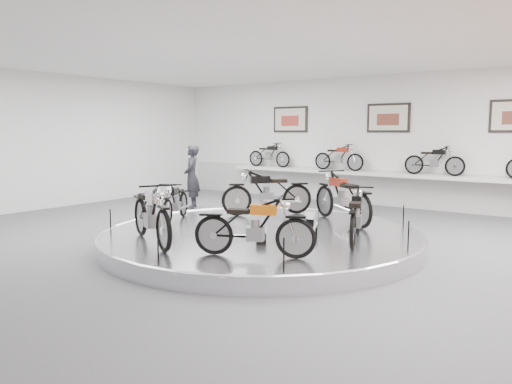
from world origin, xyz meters
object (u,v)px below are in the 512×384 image
Objects in this scene: bike_e at (151,213)px; visitor at (192,177)px; shelf at (383,174)px; bike_a at (356,215)px; bike_d at (176,202)px; display_platform at (261,238)px; bike_f at (254,226)px; bike_b at (342,197)px; bike_c at (267,192)px.

visitor is (-3.59, 4.87, 0.10)m from bike_e.
visitor reaches higher than shelf.
visitor is at bearing -141.73° from shelf.
bike_a is 6.97m from visitor.
bike_a reaches higher than bike_d.
bike_f is (1.11, -1.74, 0.64)m from display_platform.
bike_b reaches higher than bike_a.
shelf is at bearing -149.82° from bike_c.
shelf is at bearing -2.79° from bike_a.
visitor reaches higher than bike_e.
bike_f reaches higher than display_platform.
bike_b is 3.70m from bike_d.
bike_b is 1.01× the size of visitor.
shelf is 4.64m from bike_b.
bike_c is 1.25× the size of bike_d.
visitor reaches higher than bike_b.
bike_c is 4.05m from bike_f.
bike_c is at bearing -102.31° from shelf.
bike_f is at bearing 137.03° from bike_a.
bike_f is (0.23, -3.59, -0.07)m from bike_b.
visitor reaches higher than bike_d.
display_platform is at bearing 22.94° from visitor.
display_platform is 3.34× the size of bike_b.
bike_f is at bearing 15.83° from visitor.
bike_c reaches higher than bike_f.
bike_d is (-3.08, -2.04, -0.12)m from bike_b.
bike_b is at bearing 69.06° from bike_f.
bike_e is 2.08m from bike_f.
bike_d is (-2.21, -6.59, -0.26)m from shelf.
bike_a is at bearing 68.15° from bike_d.
shelf is 5.78× the size of visitor.
bike_b reaches higher than bike_d.
bike_b is at bearing 44.63° from visitor.
display_platform is 6.46m from shelf.
bike_d is at bearing 130.24° from bike_f.
bike_f is 0.88× the size of visitor.
bike_d reaches higher than display_platform.
shelf reaches higher than display_platform.
shelf is at bearing 73.15° from bike_f.
bike_b is at bearing 13.43° from bike_a.
bike_b is at bearing 64.62° from display_platform.
bike_c is at bearing 36.55° from bike_b.
bike_a is at bearing 42.78° from bike_f.
bike_b is 3.60m from bike_f.
bike_f is at bearing -57.62° from display_platform.
display_platform is 5.40m from visitor.
bike_b is 4.30m from bike_e.
bike_a is 1.11× the size of bike_d.
bike_d is (-1.18, -1.89, -0.11)m from bike_c.
bike_c reaches higher than shelf.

